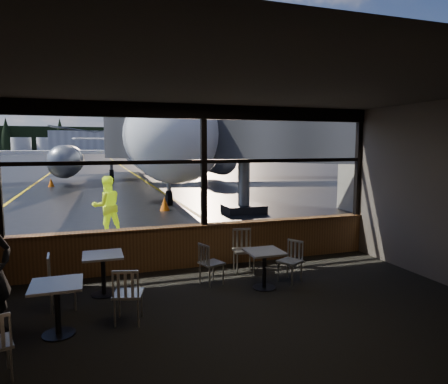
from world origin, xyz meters
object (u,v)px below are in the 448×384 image
cafe_table_left (58,310)px  cone_wing (51,182)px  chair_near_n (244,251)px  airliner (143,104)px  jet_bridge (257,149)px  chair_near_e (290,262)px  chair_mid_w (63,281)px  ground_crew (107,206)px  cafe_table_mid (103,275)px  chair_near_w (212,264)px  cafe_table_near (264,270)px  cone_nose (165,204)px  chair_mid_s (128,294)px

cafe_table_left → cone_wing: (-1.93, 21.93, -0.10)m
cone_wing → chair_near_n: bearing=-75.0°
airliner → chair_near_n: (-0.83, -22.28, -5.18)m
jet_bridge → cone_wing: jet_bridge is taller
chair_near_e → chair_near_n: (-0.62, 0.86, 0.04)m
chair_mid_w → ground_crew: size_ratio=0.52×
cafe_table_mid → airliner: bearing=80.8°
cafe_table_left → chair_near_w: chair_near_w is taller
cafe_table_near → cafe_table_mid: bearing=168.1°
ground_crew → cone_wing: bearing=-94.7°
airliner → chair_near_w: 23.44m
ground_crew → cafe_table_near: bearing=100.0°
ground_crew → cone_wing: size_ratio=3.19×
airliner → cafe_table_left: (-4.31, -24.07, -5.26)m
cafe_table_mid → cone_nose: bearing=73.2°
chair_mid_s → jet_bridge: bearing=70.6°
cafe_table_left → cafe_table_near: bearing=12.5°
airliner → chair_near_w: bearing=-91.9°
airliner → cone_nose: bearing=-91.7°
cafe_table_near → cafe_table_mid: cafe_table_mid is taller
airliner → ground_crew: bearing=-98.4°
chair_near_n → cone_nose: chair_near_n is taller
chair_near_e → cone_wing: size_ratio=1.48×
jet_bridge → chair_mid_w: size_ratio=12.52×
cafe_table_mid → chair_mid_w: (-0.64, -0.40, 0.09)m
cafe_table_near → chair_near_n: size_ratio=0.79×
cafe_table_left → chair_mid_s: chair_mid_s is taller
ground_crew → cone_wing: (-2.85, 15.65, -0.60)m
cafe_table_near → chair_near_n: (-0.01, 1.02, 0.09)m
cafe_table_left → airliner: bearing=79.8°
jet_bridge → cone_nose: size_ratio=20.69×
chair_near_n → cone_wing: bearing=-66.4°
cafe_table_mid → cone_nose: size_ratio=1.34×
airliner → cone_nose: size_ratio=66.31×
cafe_table_mid → chair_mid_s: chair_mid_s is taller
cafe_table_near → chair_near_w: size_ratio=0.87×
chair_mid_w → cone_wing: bearing=-177.6°
chair_near_n → chair_mid_w: size_ratio=0.98×
chair_mid_w → cafe_table_left: bearing=-3.8°
chair_mid_w → cone_nose: chair_mid_w is taller
cafe_table_mid → cone_wing: cafe_table_mid is taller
cone_nose → jet_bridge: bearing=-35.6°
ground_crew → chair_near_n: bearing=104.6°
chair_near_w → jet_bridge: bearing=131.3°
cafe_table_mid → chair_near_n: size_ratio=0.83×
cafe_table_near → cafe_table_left: 3.57m
cafe_table_mid → cone_wing: bearing=97.2°
chair_mid_s → cone_nose: bearing=92.1°
chair_mid_w → chair_near_w: bearing=93.9°
cafe_table_mid → cone_wing: 20.72m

